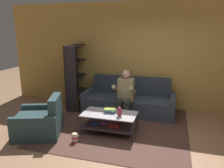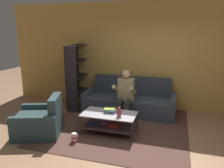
% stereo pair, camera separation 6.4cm
% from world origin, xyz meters
% --- Properties ---
extents(ground, '(16.80, 16.80, 0.00)m').
position_xyz_m(ground, '(0.00, 0.00, 0.00)').
color(ground, '#9C7355').
extents(back_partition, '(8.40, 0.12, 2.90)m').
position_xyz_m(back_partition, '(0.00, 2.46, 1.45)').
color(back_partition, tan).
rests_on(back_partition, ground).
extents(couch, '(2.37, 0.87, 0.92)m').
position_xyz_m(couch, '(-0.40, 1.88, 0.30)').
color(couch, '#333D4A').
rests_on(couch, ground).
extents(person_seated_center, '(0.50, 0.58, 1.22)m').
position_xyz_m(person_seated_center, '(-0.40, 1.35, 0.66)').
color(person_seated_center, '#272F2C').
rests_on(person_seated_center, ground).
extents(coffee_table, '(1.14, 0.60, 0.44)m').
position_xyz_m(coffee_table, '(-0.56, 0.56, 0.29)').
color(coffee_table, '#B9B4BD').
rests_on(coffee_table, ground).
extents(area_rug, '(3.10, 3.26, 0.01)m').
position_xyz_m(area_rug, '(-0.48, 1.09, 0.01)').
color(area_rug, '#4C3129').
rests_on(area_rug, ground).
extents(vase, '(0.12, 0.12, 0.20)m').
position_xyz_m(vase, '(-0.30, 0.45, 0.53)').
color(vase, '#8B2F40').
rests_on(vase, coffee_table).
extents(book_stack, '(0.26, 0.20, 0.09)m').
position_xyz_m(book_stack, '(-0.56, 0.62, 0.48)').
color(book_stack, '#6B8FAC').
rests_on(book_stack, coffee_table).
extents(bookshelf, '(0.43, 1.16, 1.76)m').
position_xyz_m(bookshelf, '(-1.96, 1.93, 0.70)').
color(bookshelf, black).
rests_on(bookshelf, ground).
extents(armchair, '(1.14, 1.12, 0.82)m').
position_xyz_m(armchair, '(-1.93, 0.10, 0.27)').
color(armchair, '#283F43').
rests_on(armchair, ground).
extents(popcorn_tub, '(0.11, 0.11, 0.20)m').
position_xyz_m(popcorn_tub, '(-1.08, -0.03, 0.10)').
color(popcorn_tub, red).
rests_on(popcorn_tub, ground).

